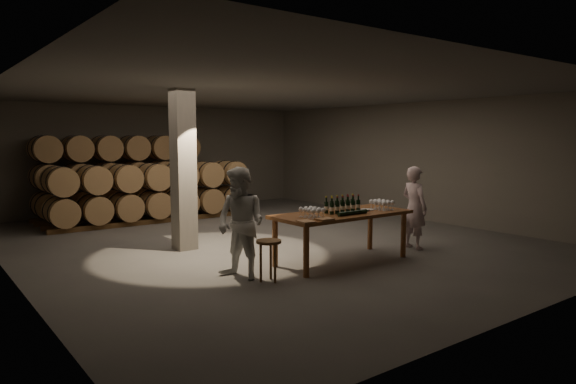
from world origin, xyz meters
TOP-DOWN VIEW (x-y plane):
  - room at (-1.80, 0.20)m, footprint 12.00×12.00m
  - tasting_table at (0.00, -2.50)m, footprint 2.60×1.10m
  - barrel_stack_back at (-1.35, 5.20)m, footprint 4.70×0.95m
  - barrel_stack_front at (-0.96, 3.80)m, footprint 5.48×0.95m
  - bottle_cluster at (0.04, -2.47)m, footprint 0.73×0.23m
  - lying_bottles at (-0.03, -2.81)m, footprint 0.75×0.08m
  - glass_cluster_left at (-0.77, -2.58)m, footprint 0.30×0.41m
  - glass_cluster_right at (0.89, -2.63)m, footprint 0.31×0.42m
  - plate at (0.60, -2.53)m, footprint 0.25×0.25m
  - notebook_near at (-0.82, -2.95)m, footprint 0.28×0.22m
  - notebook_corner at (-1.18, -2.92)m, footprint 0.26×0.31m
  - pen at (-0.64, -2.91)m, footprint 0.15×0.06m
  - stool at (-1.80, -2.76)m, footprint 0.39×0.39m
  - person_man at (1.94, -2.56)m, footprint 0.44×0.64m
  - person_woman at (-2.05, -2.36)m, footprint 0.92×1.04m

SIDE VIEW (x-z plane):
  - stool at x=-1.80m, z-range 0.21..0.87m
  - tasting_table at x=0.00m, z-range 0.35..1.25m
  - barrel_stack_front at x=-0.96m, z-range 0.04..1.61m
  - person_man at x=1.94m, z-range 0.00..1.67m
  - person_woman at x=-2.05m, z-range 0.00..1.79m
  - pen at x=-0.64m, z-range 0.90..0.91m
  - plate at x=0.60m, z-range 0.90..0.92m
  - notebook_corner at x=-1.18m, z-range 0.90..0.92m
  - notebook_near at x=-0.82m, z-range 0.90..0.93m
  - lying_bottles at x=-0.03m, z-range 0.90..0.98m
  - bottle_cluster at x=0.04m, z-range 0.86..1.16m
  - glass_cluster_left at x=-0.77m, z-range 0.94..1.11m
  - glass_cluster_right at x=0.89m, z-range 0.94..1.12m
  - barrel_stack_back at x=-1.35m, z-range 0.04..2.35m
  - room at x=-1.80m, z-range -4.40..7.60m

